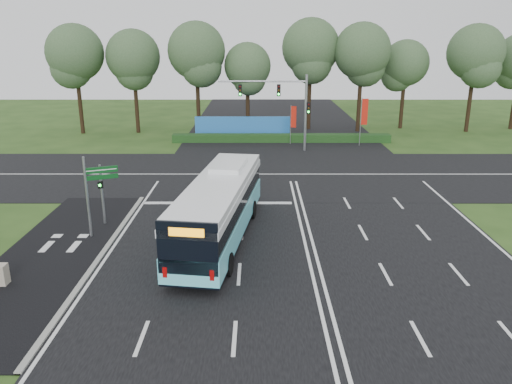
{
  "coord_description": "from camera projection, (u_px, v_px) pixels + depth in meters",
  "views": [
    {
      "loc": [
        -2.52,
        -25.34,
        10.29
      ],
      "look_at": [
        -2.54,
        2.0,
        1.73
      ],
      "focal_mm": 35.0,
      "sensor_mm": 36.0,
      "label": 1
    }
  ],
  "objects": [
    {
      "name": "road_cross",
      "position": [
        289.0,
        174.0,
        38.7
      ],
      "size": [
        120.0,
        14.0,
        0.05
      ],
      "primitive_type": "cube",
      "color": "black",
      "rests_on": "ground"
    },
    {
      "name": "ground",
      "position": [
        302.0,
        233.0,
        27.26
      ],
      "size": [
        120.0,
        120.0,
        0.0
      ],
      "primitive_type": "plane",
      "color": "#264517",
      "rests_on": "ground"
    },
    {
      "name": "banner_flag_right",
      "position": [
        364.0,
        115.0,
        48.01
      ],
      "size": [
        0.69,
        0.17,
        4.68
      ],
      "rotation": [
        0.0,
        0.0,
        0.17
      ],
      "color": "gray",
      "rests_on": "ground"
    },
    {
      "name": "banner_flag_mid",
      "position": [
        293.0,
        119.0,
        48.67
      ],
      "size": [
        0.55,
        0.22,
        3.89
      ],
      "rotation": [
        0.0,
        0.0,
        -0.31
      ],
      "color": "gray",
      "rests_on": "ground"
    },
    {
      "name": "pedestrian_signal",
      "position": [
        102.0,
        192.0,
        27.95
      ],
      "size": [
        0.33,
        0.42,
        3.5
      ],
      "rotation": [
        0.0,
        0.0,
        0.43
      ],
      "color": "gray",
      "rests_on": "ground"
    },
    {
      "name": "road_main",
      "position": [
        302.0,
        233.0,
        27.25
      ],
      "size": [
        20.0,
        120.0,
        0.04
      ],
      "primitive_type": "cube",
      "color": "black",
      "rests_on": "ground"
    },
    {
      "name": "utility_cabinet",
      "position": [
        0.0,
        275.0,
        21.4
      ],
      "size": [
        0.59,
        0.5,
        0.97
      ],
      "primitive_type": "cube",
      "rotation": [
        0.0,
        0.0,
        -0.02
      ],
      "color": "#ADA08B",
      "rests_on": "ground"
    },
    {
      "name": "bike_path",
      "position": [
        53.0,
        255.0,
        24.4
      ],
      "size": [
        5.0,
        18.0,
        0.06
      ],
      "primitive_type": "cube",
      "color": "black",
      "rests_on": "ground"
    },
    {
      "name": "eucalyptus_row",
      "position": [
        300.0,
        54.0,
        54.01
      ],
      "size": [
        54.48,
        8.88,
        12.3
      ],
      "color": "black",
      "rests_on": "ground"
    },
    {
      "name": "blue_hoarding",
      "position": [
        242.0,
        127.0,
        52.7
      ],
      "size": [
        10.0,
        0.3,
        2.2
      ],
      "primitive_type": "cube",
      "color": "blue",
      "rests_on": "ground"
    },
    {
      "name": "city_bus",
      "position": [
        220.0,
        208.0,
        25.78
      ],
      "size": [
        4.27,
        12.63,
        3.56
      ],
      "rotation": [
        0.0,
        0.0,
        -0.14
      ],
      "color": "#68E1F2",
      "rests_on": "ground"
    },
    {
      "name": "kerb_strip",
      "position": [
        102.0,
        255.0,
        24.38
      ],
      "size": [
        0.25,
        18.0,
        0.12
      ],
      "primitive_type": "cube",
      "color": "gray",
      "rests_on": "ground"
    },
    {
      "name": "street_sign",
      "position": [
        94.0,
        187.0,
        26.01
      ],
      "size": [
        1.61,
        0.73,
        4.42
      ],
      "rotation": [
        0.0,
        0.0,
        0.39
      ],
      "color": "gray",
      "rests_on": "ground"
    },
    {
      "name": "traffic_light_gantry",
      "position": [
        286.0,
        101.0,
        45.42
      ],
      "size": [
        8.41,
        0.28,
        7.0
      ],
      "color": "gray",
      "rests_on": "ground"
    },
    {
      "name": "hedge",
      "position": [
        281.0,
        138.0,
        50.52
      ],
      "size": [
        22.0,
        1.2,
        0.8
      ],
      "primitive_type": "cube",
      "color": "#153312",
      "rests_on": "ground"
    }
  ]
}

